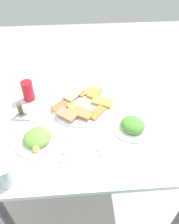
# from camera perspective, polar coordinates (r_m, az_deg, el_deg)

# --- Properties ---
(ground_plane) EXTENTS (6.00, 6.00, 0.00)m
(ground_plane) POSITION_cam_1_polar(r_m,az_deg,el_deg) (1.84, 0.96, -18.76)
(ground_plane) COLOR #B3ADA7
(dining_table) EXTENTS (1.10, 0.78, 0.75)m
(dining_table) POSITION_cam_1_polar(r_m,az_deg,el_deg) (1.29, 1.30, -5.43)
(dining_table) COLOR white
(dining_table) RESTS_ON ground_plane
(pide_platter) EXTENTS (0.36, 0.34, 0.04)m
(pide_platter) POSITION_cam_1_polar(r_m,az_deg,el_deg) (1.31, -1.79, 1.89)
(pide_platter) COLOR white
(pide_platter) RESTS_ON dining_table
(salad_plate_greens) EXTENTS (0.23, 0.23, 0.06)m
(salad_plate_greens) POSITION_cam_1_polar(r_m,az_deg,el_deg) (1.16, -12.82, -6.48)
(salad_plate_greens) COLOR white
(salad_plate_greens) RESTS_ON dining_table
(salad_plate_rice) EXTENTS (0.20, 0.20, 0.07)m
(salad_plate_rice) POSITION_cam_1_polar(r_m,az_deg,el_deg) (1.20, 10.69, -3.40)
(salad_plate_rice) COLOR white
(salad_plate_rice) RESTS_ON dining_table
(soda_can) EXTENTS (0.07, 0.07, 0.12)m
(soda_can) POSITION_cam_1_polar(r_m,az_deg,el_deg) (1.37, -15.10, 5.11)
(soda_can) COLOR red
(soda_can) RESTS_ON dining_table
(drinking_glass) EXTENTS (0.08, 0.08, 0.11)m
(drinking_glass) POSITION_cam_1_polar(r_m,az_deg,el_deg) (1.03, -20.25, -14.34)
(drinking_glass) COLOR silver
(drinking_glass) RESTS_ON dining_table
(paper_napkin) EXTENTS (0.18, 0.18, 0.00)m
(paper_napkin) POSITION_cam_1_polar(r_m,az_deg,el_deg) (1.09, -2.32, -10.59)
(paper_napkin) COLOR white
(paper_napkin) RESTS_ON dining_table
(fork) EXTENTS (0.18, 0.02, 0.00)m
(fork) POSITION_cam_1_polar(r_m,az_deg,el_deg) (1.10, -2.37, -9.71)
(fork) COLOR silver
(fork) RESTS_ON paper_napkin
(spoon) EXTENTS (0.20, 0.03, 0.00)m
(spoon) POSITION_cam_1_polar(r_m,az_deg,el_deg) (1.08, -2.29, -11.25)
(spoon) COLOR silver
(spoon) RESTS_ON paper_napkin
(condiment_caddy) EXTENTS (0.10, 0.10, 0.08)m
(condiment_caddy) POSITION_cam_1_polar(r_m,az_deg,el_deg) (1.30, -16.07, 0.03)
(condiment_caddy) COLOR #B2B2B7
(condiment_caddy) RESTS_ON dining_table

